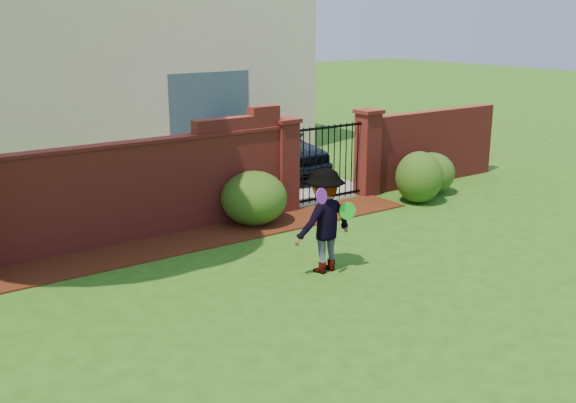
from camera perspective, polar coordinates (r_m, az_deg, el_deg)
ground at (r=9.45m, az=1.86°, el=-8.61°), size 80.00×80.00×0.01m
mulch_bed at (r=11.70m, az=-11.89°, el=-4.03°), size 11.10×1.08×0.03m
brick_wall at (r=11.70m, az=-18.19°, el=0.18°), size 8.70×0.31×2.16m
brick_wall_return at (r=16.35m, az=11.92°, el=4.50°), size 4.00×0.25×1.70m
pillar_left at (r=13.59m, az=-0.25°, el=3.13°), size 0.50×0.50×1.88m
pillar_right at (r=14.94m, az=6.69°, el=4.14°), size 0.50×0.50×1.88m
iron_gate at (r=14.26m, az=3.38°, el=3.26°), size 1.78×0.03×1.60m
driveway at (r=17.66m, az=-4.81°, el=2.78°), size 3.20×8.00×0.01m
house at (r=19.88m, az=-17.50°, el=12.73°), size 12.40×6.40×6.30m
car at (r=16.88m, az=-1.63°, el=4.75°), size 1.98×4.38×1.46m
shrub_left at (r=12.79m, az=-2.87°, el=0.28°), size 1.25×1.25×1.02m
shrub_middle at (r=14.55m, az=10.93°, el=2.01°), size 0.99×0.99×1.09m
shrub_right at (r=15.41m, az=11.93°, el=2.35°), size 1.02×1.02×0.91m
man at (r=10.34m, az=3.14°, el=-1.65°), size 1.09×0.67×1.63m
frisbee_purple at (r=9.79m, az=2.83°, el=0.46°), size 0.25×0.14×0.24m
frisbee_green at (r=10.30m, az=4.99°, el=-0.78°), size 0.28×0.12×0.27m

